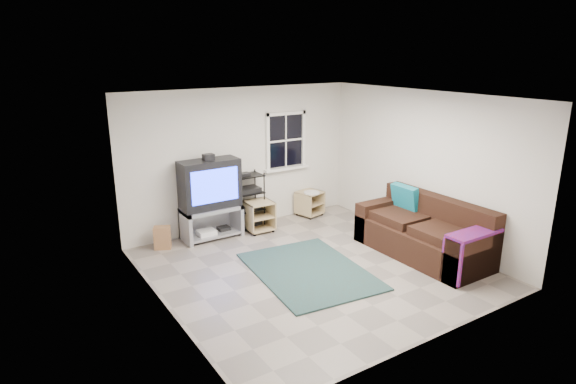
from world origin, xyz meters
TOP-DOWN VIEW (x-y plane):
  - room at (0.95, 2.27)m, footprint 4.60×4.62m
  - tv_unit at (-0.78, 2.02)m, footprint 1.04×0.52m
  - av_rack at (0.00, 2.09)m, footprint 0.53×0.39m
  - side_table_left at (0.09, 1.88)m, footprint 0.50×0.50m
  - side_table_right at (1.37, 2.08)m, footprint 0.55×0.55m
  - sofa at (1.82, -0.56)m, footprint 0.99×2.24m
  - shag_rug at (-0.12, -0.07)m, footprint 1.76×2.28m
  - paper_bag at (-1.69, 2.00)m, footprint 0.32×0.27m

SIDE VIEW (x-z plane):
  - shag_rug at x=-0.12m, z-range 0.00..0.03m
  - paper_bag at x=-1.69m, z-range 0.00..0.39m
  - side_table_right at x=1.37m, z-range 0.03..0.55m
  - side_table_left at x=0.09m, z-range 0.02..0.58m
  - sofa at x=1.82m, z-range -0.15..0.87m
  - av_rack at x=0.00m, z-range -0.07..1.00m
  - tv_unit at x=-0.78m, z-range 0.07..1.60m
  - room at x=0.95m, z-range -0.82..3.78m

